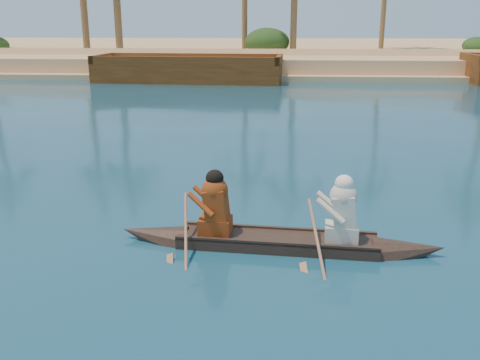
# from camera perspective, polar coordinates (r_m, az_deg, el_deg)

# --- Properties ---
(ground) EXTENTS (160.00, 160.00, 0.00)m
(ground) POSITION_cam_1_polar(r_m,az_deg,el_deg) (12.84, 0.37, 0.01)
(ground) COLOR #0D4054
(ground) RESTS_ON ground
(sandy_embankment) EXTENTS (150.00, 51.00, 1.50)m
(sandy_embankment) POSITION_cam_1_polar(r_m,az_deg,el_deg) (59.26, 3.31, 13.43)
(sandy_embankment) COLOR tan
(sandy_embankment) RESTS_ON ground
(shrub_cluster) EXTENTS (100.00, 6.00, 2.40)m
(shrub_cluster) POSITION_cam_1_polar(r_m,az_deg,el_deg) (43.86, 3.04, 13.26)
(shrub_cluster) COLOR #193A15
(shrub_cluster) RESTS_ON ground
(canoe) EXTENTS (5.48, 1.16, 1.50)m
(canoe) POSITION_cam_1_polar(r_m,az_deg,el_deg) (8.99, 3.99, -5.45)
(canoe) COLOR #36281D
(canoe) RESTS_ON ground
(barge_mid) EXTENTS (11.94, 4.59, 1.95)m
(barge_mid) POSITION_cam_1_polar(r_m,az_deg,el_deg) (34.87, -5.45, 11.54)
(barge_mid) COLOR brown
(barge_mid) RESTS_ON ground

